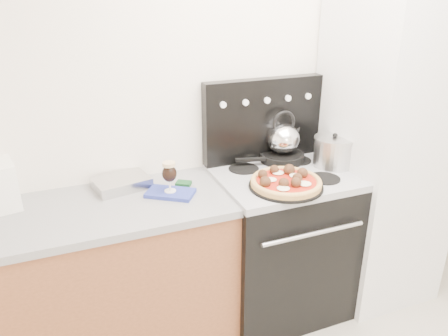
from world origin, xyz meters
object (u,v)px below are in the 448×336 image
pizza (286,180)px  stove_body (279,245)px  fridge (384,154)px  stock_pot (333,152)px  base_cabinet (95,286)px  oven_mitt (170,193)px  tea_kettle (283,136)px  beer_glass (170,177)px  pizza_pan (286,186)px  skillet (282,157)px

pizza → stove_body: bearing=65.8°
fridge → stock_pot: fridge is taller
base_cabinet → oven_mitt: (0.44, -0.01, 0.48)m
fridge → tea_kettle: size_ratio=8.43×
beer_glass → pizza: (0.59, -0.18, -0.05)m
tea_kettle → pizza: bearing=-126.6°
fridge → pizza_pan: size_ratio=4.75×
pizza_pan → base_cabinet: bearing=169.5°
beer_glass → skillet: size_ratio=0.62×
oven_mitt → pizza_pan: (0.59, -0.18, 0.02)m
beer_glass → pizza: size_ratio=0.44×
stock_pot → tea_kettle: bearing=143.3°
base_cabinet → pizza_pan: size_ratio=3.62×
base_cabinet → beer_glass: 0.72m
beer_glass → pizza: beer_glass is taller
fridge → beer_glass: (-1.37, 0.04, 0.05)m
pizza_pan → beer_glass: bearing=163.0°
skillet → pizza_pan: bearing=-115.8°
skillet → stock_pot: bearing=-36.7°
oven_mitt → pizza_pan: size_ratio=0.62×
skillet → tea_kettle: (0.00, 0.00, 0.14)m
pizza_pan → oven_mitt: bearing=163.0°
stock_pot → oven_mitt: bearing=179.2°
pizza → oven_mitt: bearing=163.0°
pizza → tea_kettle: tea_kettle is taller
stove_body → tea_kettle: tea_kettle is taller
beer_glass → stock_pot: (1.00, -0.01, -0.00)m
pizza_pan → tea_kettle: tea_kettle is taller
base_cabinet → pizza: 1.17m
pizza → beer_glass: bearing=163.0°
stove_body → pizza: (-0.07, -0.17, 0.52)m
fridge → pizza_pan: bearing=-169.7°
base_cabinet → oven_mitt: 0.65m
base_cabinet → oven_mitt: bearing=-1.3°
pizza → stock_pot: bearing=22.0°
oven_mitt → skillet: skillet is taller
oven_mitt → stock_pot: stock_pot is taller
base_cabinet → stock_pot: (1.44, -0.02, 0.57)m
pizza → tea_kettle: (0.17, 0.35, 0.12)m
oven_mitt → tea_kettle: size_ratio=1.09×
pizza_pan → skillet: (0.17, 0.35, 0.02)m
oven_mitt → beer_glass: (0.00, 0.00, 0.09)m
base_cabinet → pizza_pan: bearing=-10.5°
fridge → skillet: (-0.61, 0.21, -0.01)m
pizza_pan → stock_pot: size_ratio=1.73×
skillet → stock_pot: (0.24, -0.18, 0.06)m
fridge → stock_pot: (-0.36, 0.03, 0.05)m
fridge → pizza: bearing=-169.7°
fridge → stock_pot: bearing=175.9°
beer_glass → skillet: (0.76, 0.17, -0.06)m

